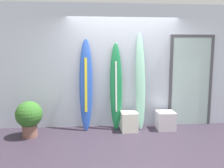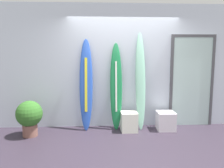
{
  "view_description": "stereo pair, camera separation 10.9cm",
  "coord_description": "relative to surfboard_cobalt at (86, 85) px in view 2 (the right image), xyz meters",
  "views": [
    {
      "loc": [
        -0.63,
        -3.74,
        1.66
      ],
      "look_at": [
        -0.27,
        0.95,
        1.03
      ],
      "focal_mm": 34.8,
      "sensor_mm": 36.0,
      "label": 1
    },
    {
      "loc": [
        -0.52,
        -3.74,
        1.66
      ],
      "look_at": [
        -0.27,
        0.95,
        1.03
      ],
      "focal_mm": 34.8,
      "sensor_mm": 36.0,
      "label": 2
    }
  ],
  "objects": [
    {
      "name": "ground",
      "position": [
        0.84,
        -1.02,
        -1.02
      ],
      "size": [
        8.0,
        8.0,
        0.04
      ],
      "primitive_type": "cube",
      "color": "#312835"
    },
    {
      "name": "wall_back",
      "position": [
        0.84,
        0.28,
        0.4
      ],
      "size": [
        7.2,
        0.2,
        2.8
      ],
      "primitive_type": "cube",
      "color": "silver",
      "rests_on": "ground"
    },
    {
      "name": "surfboard_cobalt",
      "position": [
        0.0,
        0.0,
        0.0
      ],
      "size": [
        0.29,
        0.33,
        2.02
      ],
      "color": "blue",
      "rests_on": "ground"
    },
    {
      "name": "surfboard_emerald",
      "position": [
        0.66,
        -0.0,
        -0.05
      ],
      "size": [
        0.27,
        0.28,
        1.93
      ],
      "color": "#1A7540",
      "rests_on": "ground"
    },
    {
      "name": "surfboard_seafoam",
      "position": [
        1.21,
        -0.01,
        0.07
      ],
      "size": [
        0.24,
        0.35,
        2.16
      ],
      "color": "#8BCCB0",
      "rests_on": "ground"
    },
    {
      "name": "display_block_left",
      "position": [
        0.94,
        -0.19,
        -0.79
      ],
      "size": [
        0.36,
        0.36,
        0.42
      ],
      "color": "white",
      "rests_on": "ground"
    },
    {
      "name": "display_block_center",
      "position": [
        1.77,
        -0.14,
        -0.8
      ],
      "size": [
        0.4,
        0.4,
        0.4
      ],
      "color": "white",
      "rests_on": "ground"
    },
    {
      "name": "glass_door",
      "position": [
        2.45,
        0.16,
        0.1
      ],
      "size": [
        1.03,
        0.06,
        2.12
      ],
      "color": "silver",
      "rests_on": "ground"
    },
    {
      "name": "potted_plant",
      "position": [
        -1.14,
        -0.38,
        -0.57
      ],
      "size": [
        0.53,
        0.53,
        0.74
      ],
      "color": "brown",
      "rests_on": "ground"
    }
  ]
}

